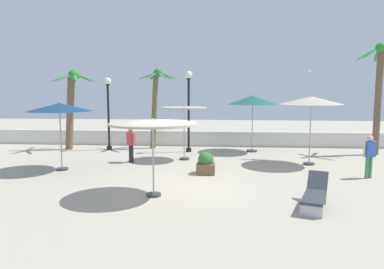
{
  "coord_description": "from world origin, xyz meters",
  "views": [
    {
      "loc": [
        1.23,
        -11.35,
        3.19
      ],
      "look_at": [
        0.0,
        3.29,
        1.4
      ],
      "focal_mm": 34.05,
      "sensor_mm": 36.0,
      "label": 1
    }
  ],
  "objects_px": {
    "lamp_post_1": "(189,101)",
    "guest_1": "(131,142)",
    "patio_umbrella_5": "(253,100)",
    "planter": "(206,164)",
    "lamp_post_0": "(108,105)",
    "seagull_0": "(309,71)",
    "lounge_chair_0": "(315,193)",
    "seagull_1": "(188,80)",
    "patio_umbrella_4": "(153,127)",
    "guest_0": "(369,153)",
    "patio_umbrella_1": "(60,108)",
    "palm_tree_0": "(72,100)",
    "patio_umbrella_2": "(184,112)",
    "palm_tree_2": "(156,98)",
    "palm_tree_1": "(379,88)",
    "patio_umbrella_0": "(311,101)"
  },
  "relations": [
    {
      "from": "lounge_chair_0",
      "to": "guest_0",
      "type": "relative_size",
      "value": 1.25
    },
    {
      "from": "lamp_post_0",
      "to": "lounge_chair_0",
      "type": "xyz_separation_m",
      "value": [
        8.61,
        -9.02,
        -2.05
      ]
    },
    {
      "from": "lamp_post_0",
      "to": "seagull_0",
      "type": "bearing_deg",
      "value": -8.52
    },
    {
      "from": "lounge_chair_0",
      "to": "seagull_1",
      "type": "bearing_deg",
      "value": 111.8
    },
    {
      "from": "patio_umbrella_1",
      "to": "planter",
      "type": "distance_m",
      "value": 6.17
    },
    {
      "from": "lamp_post_0",
      "to": "palm_tree_0",
      "type": "bearing_deg",
      "value": -179.79
    },
    {
      "from": "patio_umbrella_2",
      "to": "palm_tree_0",
      "type": "xyz_separation_m",
      "value": [
        -6.31,
        2.43,
        0.46
      ]
    },
    {
      "from": "patio_umbrella_4",
      "to": "lamp_post_1",
      "type": "distance_m",
      "value": 8.09
    },
    {
      "from": "seagull_1",
      "to": "guest_1",
      "type": "bearing_deg",
      "value": -109.81
    },
    {
      "from": "patio_umbrella_1",
      "to": "planter",
      "type": "xyz_separation_m",
      "value": [
        5.79,
        -0.16,
        -2.12
      ]
    },
    {
      "from": "palm_tree_2",
      "to": "patio_umbrella_4",
      "type": "bearing_deg",
      "value": -80.1
    },
    {
      "from": "patio_umbrella_0",
      "to": "patio_umbrella_2",
      "type": "relative_size",
      "value": 1.19
    },
    {
      "from": "palm_tree_2",
      "to": "patio_umbrella_0",
      "type": "bearing_deg",
      "value": -27.93
    },
    {
      "from": "palm_tree_0",
      "to": "guest_0",
      "type": "height_order",
      "value": "palm_tree_0"
    },
    {
      "from": "patio_umbrella_0",
      "to": "palm_tree_2",
      "type": "distance_m",
      "value": 8.37
    },
    {
      "from": "planter",
      "to": "patio_umbrella_1",
      "type": "bearing_deg",
      "value": 178.38
    },
    {
      "from": "patio_umbrella_5",
      "to": "planter",
      "type": "xyz_separation_m",
      "value": [
        -2.17,
        -5.29,
        -2.29
      ]
    },
    {
      "from": "lamp_post_1",
      "to": "guest_1",
      "type": "distance_m",
      "value": 4.14
    },
    {
      "from": "palm_tree_0",
      "to": "guest_0",
      "type": "relative_size",
      "value": 2.74
    },
    {
      "from": "lamp_post_0",
      "to": "lamp_post_1",
      "type": "bearing_deg",
      "value": -3.6
    },
    {
      "from": "planter",
      "to": "seagull_0",
      "type": "bearing_deg",
      "value": 38.95
    },
    {
      "from": "palm_tree_1",
      "to": "palm_tree_2",
      "type": "relative_size",
      "value": 1.25
    },
    {
      "from": "patio_umbrella_1",
      "to": "palm_tree_0",
      "type": "distance_m",
      "value": 5.32
    },
    {
      "from": "patio_umbrella_2",
      "to": "lamp_post_1",
      "type": "relative_size",
      "value": 0.6
    },
    {
      "from": "patio_umbrella_5",
      "to": "lounge_chair_0",
      "type": "distance_m",
      "value": 9.41
    },
    {
      "from": "lamp_post_1",
      "to": "planter",
      "type": "relative_size",
      "value": 4.89
    },
    {
      "from": "palm_tree_0",
      "to": "lamp_post_1",
      "type": "height_order",
      "value": "palm_tree_0"
    },
    {
      "from": "patio_umbrella_1",
      "to": "patio_umbrella_5",
      "type": "distance_m",
      "value": 9.47
    },
    {
      "from": "palm_tree_0",
      "to": "patio_umbrella_1",
      "type": "bearing_deg",
      "value": -71.95
    },
    {
      "from": "lamp_post_1",
      "to": "guest_0",
      "type": "distance_m",
      "value": 8.92
    },
    {
      "from": "guest_1",
      "to": "palm_tree_1",
      "type": "bearing_deg",
      "value": 14.14
    },
    {
      "from": "patio_umbrella_0",
      "to": "patio_umbrella_4",
      "type": "height_order",
      "value": "patio_umbrella_0"
    },
    {
      "from": "patio_umbrella_2",
      "to": "palm_tree_2",
      "type": "relative_size",
      "value": 0.57
    },
    {
      "from": "guest_0",
      "to": "lamp_post_1",
      "type": "bearing_deg",
      "value": 143.73
    },
    {
      "from": "patio_umbrella_4",
      "to": "planter",
      "type": "relative_size",
      "value": 3.05
    },
    {
      "from": "palm_tree_0",
      "to": "lounge_chair_0",
      "type": "distance_m",
      "value": 14.1
    },
    {
      "from": "patio_umbrella_2",
      "to": "guest_0",
      "type": "distance_m",
      "value": 7.79
    },
    {
      "from": "palm_tree_0",
      "to": "lamp_post_0",
      "type": "bearing_deg",
      "value": 0.21
    },
    {
      "from": "patio_umbrella_5",
      "to": "seagull_1",
      "type": "bearing_deg",
      "value": 147.1
    },
    {
      "from": "patio_umbrella_4",
      "to": "palm_tree_2",
      "type": "relative_size",
      "value": 0.59
    },
    {
      "from": "lounge_chair_0",
      "to": "seagull_1",
      "type": "relative_size",
      "value": 2.01
    },
    {
      "from": "seagull_1",
      "to": "patio_umbrella_5",
      "type": "bearing_deg",
      "value": -32.9
    },
    {
      "from": "guest_0",
      "to": "seagull_1",
      "type": "distance_m",
      "value": 11.08
    },
    {
      "from": "patio_umbrella_2",
      "to": "patio_umbrella_5",
      "type": "relative_size",
      "value": 0.84
    },
    {
      "from": "patio_umbrella_2",
      "to": "seagull_0",
      "type": "height_order",
      "value": "seagull_0"
    },
    {
      "from": "patio_umbrella_2",
      "to": "patio_umbrella_4",
      "type": "height_order",
      "value": "patio_umbrella_2"
    },
    {
      "from": "patio_umbrella_1",
      "to": "lounge_chair_0",
      "type": "relative_size",
      "value": 1.4
    },
    {
      "from": "palm_tree_2",
      "to": "seagull_1",
      "type": "height_order",
      "value": "palm_tree_2"
    },
    {
      "from": "palm_tree_2",
      "to": "seagull_1",
      "type": "relative_size",
      "value": 4.48
    },
    {
      "from": "patio_umbrella_1",
      "to": "seagull_1",
      "type": "height_order",
      "value": "seagull_1"
    }
  ]
}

